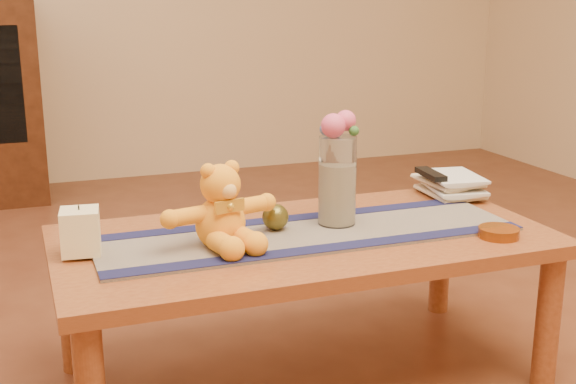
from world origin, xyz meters
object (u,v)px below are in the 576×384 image
object	(u,v)px
book_bottom	(428,195)
pillar_candle	(80,231)
teddy_bear	(220,206)
amber_dish	(499,232)
tv_remote	(431,174)
glass_vase	(337,181)
bronze_ball	(275,217)

from	to	relation	value
book_bottom	pillar_candle	bearing A→B (deg)	-168.13
teddy_bear	book_bottom	bearing A→B (deg)	4.00
book_bottom	teddy_bear	bearing A→B (deg)	-160.16
pillar_candle	amber_dish	size ratio (longest dim) A/B	1.03
teddy_bear	tv_remote	xyz separation A→B (m)	(0.79, 0.23, -0.03)
glass_vase	bronze_ball	size ratio (longest dim) A/B	3.41
bronze_ball	book_bottom	bearing A→B (deg)	16.12
book_bottom	tv_remote	size ratio (longest dim) A/B	1.39
pillar_candle	tv_remote	world-z (taller)	pillar_candle
glass_vase	book_bottom	size ratio (longest dim) A/B	1.17
book_bottom	tv_remote	world-z (taller)	tv_remote
teddy_bear	pillar_candle	bearing A→B (deg)	157.78
glass_vase	amber_dish	xyz separation A→B (m)	(0.39, -0.25, -0.12)
tv_remote	amber_dish	distance (m)	0.43
pillar_candle	tv_remote	size ratio (longest dim) A/B	0.73
teddy_bear	pillar_candle	distance (m)	0.37
pillar_candle	book_bottom	world-z (taller)	pillar_candle
pillar_candle	book_bottom	xyz separation A→B (m)	(1.15, 0.19, -0.06)
pillar_candle	bronze_ball	distance (m)	0.54
bronze_ball	book_bottom	xyz separation A→B (m)	(0.61, 0.18, -0.04)
glass_vase	book_bottom	bearing A→B (deg)	23.49
book_bottom	amber_dish	size ratio (longest dim) A/B	1.95
pillar_candle	amber_dish	world-z (taller)	pillar_candle
glass_vase	bronze_ball	distance (m)	0.21
pillar_candle	teddy_bear	bearing A→B (deg)	-9.03
pillar_candle	glass_vase	bearing A→B (deg)	0.38
pillar_candle	bronze_ball	world-z (taller)	pillar_candle
bronze_ball	book_bottom	distance (m)	0.63
bronze_ball	tv_remote	bearing A→B (deg)	15.28
pillar_candle	bronze_ball	xyz separation A→B (m)	(0.54, 0.01, -0.02)
pillar_candle	book_bottom	bearing A→B (deg)	9.22
teddy_bear	glass_vase	size ratio (longest dim) A/B	1.22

